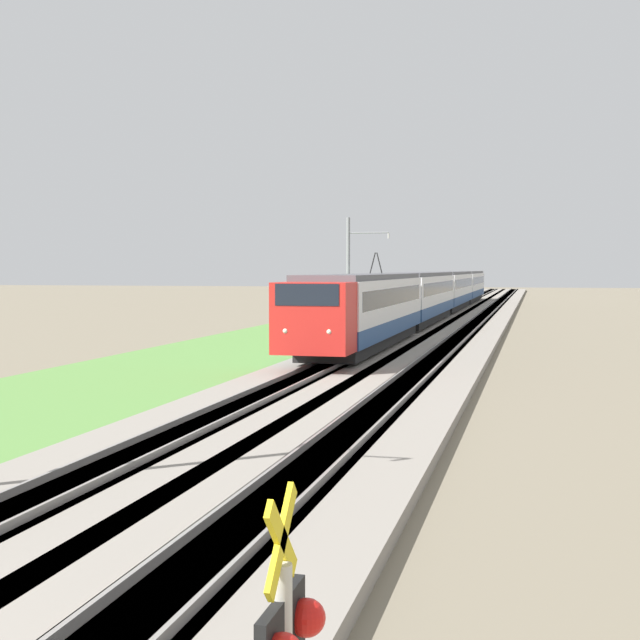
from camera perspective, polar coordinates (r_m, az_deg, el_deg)
ballast_main at (r=56.07m, az=5.43°, el=-0.81°), size 240.00×4.40×0.30m
ballast_adjacent at (r=55.65m, az=9.33°, el=-0.87°), size 240.00×4.40×0.30m
track_main at (r=56.06m, az=5.43°, el=-0.80°), size 240.00×1.57×0.45m
track_adjacent at (r=55.65m, az=9.33°, el=-0.86°), size 240.00×1.57×0.45m
grass_verge at (r=57.07m, az=0.15°, el=-0.81°), size 240.00×11.65×0.12m
passenger_train at (r=73.74m, az=7.45°, el=1.85°), size 84.18×2.99×4.99m
catenary_mast_mid at (r=52.62m, az=1.89°, el=2.82°), size 0.22×2.56×7.17m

